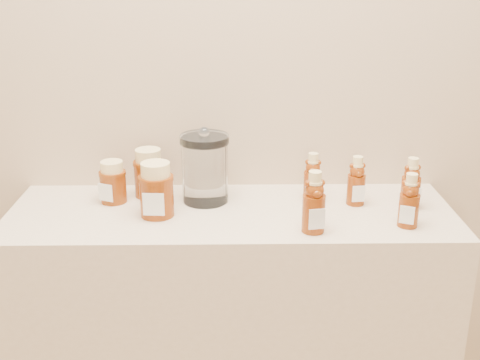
{
  "coord_description": "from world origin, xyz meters",
  "views": [
    {
      "loc": [
        0.0,
        0.06,
        1.54
      ],
      "look_at": [
        0.02,
        1.52,
        1.0
      ],
      "focal_mm": 45.0,
      "sensor_mm": 36.0,
      "label": 1
    }
  ],
  "objects_px": {
    "bear_bottle_back_left": "(313,174)",
    "bear_bottle_front_left": "(314,198)",
    "display_table": "(232,351)",
    "honey_jar_left": "(113,182)",
    "glass_canister": "(205,166)"
  },
  "relations": [
    {
      "from": "bear_bottle_back_left",
      "to": "bear_bottle_front_left",
      "type": "relative_size",
      "value": 0.86
    },
    {
      "from": "display_table",
      "to": "honey_jar_left",
      "type": "bearing_deg",
      "value": 167.61
    },
    {
      "from": "bear_bottle_back_left",
      "to": "glass_canister",
      "type": "bearing_deg",
      "value": -168.17
    },
    {
      "from": "display_table",
      "to": "glass_canister",
      "type": "height_order",
      "value": "glass_canister"
    },
    {
      "from": "bear_bottle_back_left",
      "to": "glass_canister",
      "type": "relative_size",
      "value": 0.74
    },
    {
      "from": "display_table",
      "to": "bear_bottle_front_left",
      "type": "height_order",
      "value": "bear_bottle_front_left"
    },
    {
      "from": "display_table",
      "to": "bear_bottle_front_left",
      "type": "distance_m",
      "value": 0.59
    },
    {
      "from": "bear_bottle_back_left",
      "to": "glass_canister",
      "type": "distance_m",
      "value": 0.3
    },
    {
      "from": "display_table",
      "to": "bear_bottle_back_left",
      "type": "distance_m",
      "value": 0.58
    },
    {
      "from": "display_table",
      "to": "honey_jar_left",
      "type": "xyz_separation_m",
      "value": [
        -0.33,
        0.07,
        0.51
      ]
    },
    {
      "from": "display_table",
      "to": "bear_bottle_front_left",
      "type": "xyz_separation_m",
      "value": [
        0.2,
        -0.13,
        0.54
      ]
    },
    {
      "from": "honey_jar_left",
      "to": "glass_canister",
      "type": "bearing_deg",
      "value": 25.2
    },
    {
      "from": "bear_bottle_back_left",
      "to": "honey_jar_left",
      "type": "relative_size",
      "value": 1.3
    },
    {
      "from": "bear_bottle_back_left",
      "to": "bear_bottle_front_left",
      "type": "height_order",
      "value": "bear_bottle_front_left"
    },
    {
      "from": "bear_bottle_back_left",
      "to": "glass_canister",
      "type": "height_order",
      "value": "glass_canister"
    }
  ]
}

